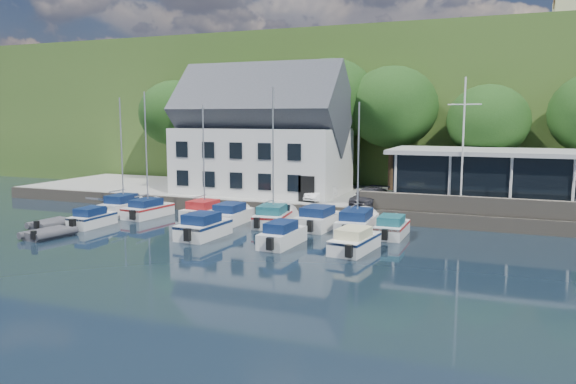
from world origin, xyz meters
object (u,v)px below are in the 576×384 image
object	(u,v)px
club_pavilion	(482,177)
car_blue	(405,197)
car_white	(321,193)
boat_r1_7	(392,226)
boat_r2_2	(204,225)
boat_r2_4	(355,239)
flagpole	(463,145)
car_silver	(318,193)
boat_r1_0	(122,153)
car_dgrey	(369,197)
boat_r1_4	(273,161)
boat_r1_6	(358,162)
boat_r2_0	(92,217)
boat_r1_5	(319,217)
harbor_building	(262,142)
dinghy_1	(48,232)
boat_r2_3	(282,233)
boat_r1_2	(204,158)
boat_r1_3	(231,213)
dinghy_0	(52,222)
boat_r1_1	(147,161)

from	to	relation	value
club_pavilion	car_blue	xyz separation A→B (m)	(-5.22, -2.40, -1.40)
car_white	boat_r1_7	size ratio (longest dim) A/B	0.64
boat_r2_2	boat_r2_4	distance (m)	9.73
flagpole	car_white	bearing A→B (deg)	172.18
car_silver	flagpole	size ratio (longest dim) A/B	0.35
boat_r1_0	car_dgrey	bearing A→B (deg)	15.10
club_pavilion	boat_r1_0	bearing A→B (deg)	-161.93
club_pavilion	car_blue	world-z (taller)	club_pavilion
boat_r1_4	boat_r1_6	bearing A→B (deg)	-6.01
boat_r2_4	boat_r2_0	bearing A→B (deg)	-173.92
car_blue	boat_r1_5	bearing A→B (deg)	-121.83
harbor_building	dinghy_1	world-z (taller)	harbor_building
car_dgrey	dinghy_1	distance (m)	21.98
boat_r1_4	boat_r2_3	world-z (taller)	boat_r1_4
boat_r1_2	boat_r2_4	xyz separation A→B (m)	(12.68, -5.31, -3.82)
boat_r1_4	boat_r1_6	xyz separation A→B (m)	(5.94, 0.11, 0.13)
boat_r2_3	boat_r2_4	distance (m)	4.34
car_silver	boat_r2_0	xyz separation A→B (m)	(-12.69, -10.94, -0.88)
boat_r1_3	dinghy_0	world-z (taller)	boat_r1_3
boat_r1_5	dinghy_1	distance (m)	17.29
boat_r2_0	dinghy_1	bearing A→B (deg)	-90.54
car_dgrey	boat_r2_0	xyz separation A→B (m)	(-17.00, -9.89, -0.98)
boat_r1_3	boat_r1_2	bearing A→B (deg)	169.28
boat_r1_2	boat_r1_7	distance (m)	14.35
car_silver	boat_r2_0	world-z (taller)	car_silver
boat_r1_0	boat_r2_3	size ratio (longest dim) A/B	1.71
boat_r1_3	boat_r1_7	distance (m)	11.43
car_white	dinghy_0	size ratio (longest dim) A/B	1.13
boat_r2_3	dinghy_1	world-z (taller)	boat_r2_3
boat_r1_2	boat_r1_3	bearing A→B (deg)	-6.15
flagpole	boat_r1_2	xyz separation A→B (m)	(-17.52, -4.55, -1.06)
boat_r2_0	boat_r2_2	world-z (taller)	boat_r2_2
boat_r2_2	boat_r1_6	bearing A→B (deg)	35.03
harbor_building	boat_r2_4	size ratio (longest dim) A/B	2.57
flagpole	boat_r2_3	size ratio (longest dim) A/B	1.65
boat_r1_6	dinghy_0	world-z (taller)	boat_r1_6
boat_r1_6	boat_r2_4	bearing A→B (deg)	-78.74
boat_r1_6	boat_r2_2	bearing A→B (deg)	-150.18
harbor_building	boat_r1_5	distance (m)	12.66
boat_r1_1	dinghy_0	distance (m)	7.93
boat_r1_5	boat_r1_7	size ratio (longest dim) A/B	1.10
car_dgrey	boat_r1_2	bearing A→B (deg)	-148.12
club_pavilion	boat_r1_3	size ratio (longest dim) A/B	2.30
harbor_building	boat_r2_2	size ratio (longest dim) A/B	2.61
club_pavilion	boat_r1_0	size ratio (longest dim) A/B	1.40
boat_r1_0	boat_r1_5	bearing A→B (deg)	0.62
harbor_building	car_silver	world-z (taller)	harbor_building
boat_r1_0	boat_r1_7	world-z (taller)	boat_r1_0
boat_r1_3	flagpole	bearing A→B (deg)	17.97
boat_r1_3	boat_r1_7	bearing A→B (deg)	-0.95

